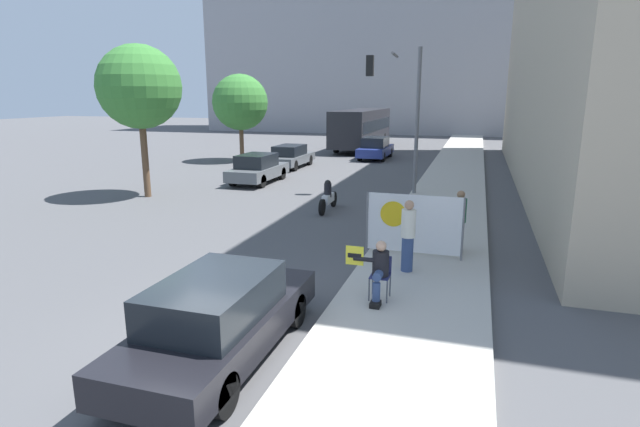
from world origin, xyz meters
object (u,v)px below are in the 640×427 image
object	(u,v)px
protest_banner	(413,224)
car_on_road_midblock	(290,156)
jogger_on_sidewalk	(408,235)
car_on_road_nearest	(258,169)
street_tree_near_curb	(139,87)
car_on_road_distant	(375,148)
city_bus_on_road	(362,126)
traffic_light_pole	(400,98)
parked_car_curbside	(220,318)
motorcycle_on_road	(328,197)
seated_protester	(379,269)
street_tree_midblock	(240,102)
pedestrian_behind	(459,221)

from	to	relation	value
protest_banner	car_on_road_midblock	size ratio (longest dim) A/B	0.58
jogger_on_sidewalk	protest_banner	bearing A→B (deg)	-79.14
car_on_road_nearest	street_tree_near_curb	xyz separation A→B (m)	(-3.10, -4.65, 3.88)
car_on_road_nearest	car_on_road_distant	bearing A→B (deg)	71.79
city_bus_on_road	car_on_road_distant	bearing A→B (deg)	-69.10
traffic_light_pole	car_on_road_nearest	size ratio (longest dim) A/B	1.45
car_on_road_nearest	protest_banner	bearing A→B (deg)	-48.22
protest_banner	parked_car_curbside	distance (m)	6.40
traffic_light_pole	car_on_road_distant	bearing A→B (deg)	105.43
protest_banner	car_on_road_distant	distance (m)	21.94
parked_car_curbside	street_tree_near_curb	world-z (taller)	street_tree_near_curb
jogger_on_sidewalk	motorcycle_on_road	distance (m)	7.37
seated_protester	parked_car_curbside	xyz separation A→B (m)	(-2.10, -2.81, -0.12)
motorcycle_on_road	street_tree_midblock	world-z (taller)	street_tree_midblock
seated_protester	pedestrian_behind	xyz separation A→B (m)	(1.43, 3.90, 0.17)
street_tree_near_curb	motorcycle_on_road	bearing A→B (deg)	-1.93
car_on_road_nearest	city_bus_on_road	world-z (taller)	city_bus_on_road
parked_car_curbside	street_tree_midblock	world-z (taller)	street_tree_midblock
car_on_road_distant	city_bus_on_road	world-z (taller)	city_bus_on_road
pedestrian_behind	street_tree_midblock	distance (m)	22.35
pedestrian_behind	city_bus_on_road	distance (m)	28.27
traffic_light_pole	city_bus_on_road	size ratio (longest dim) A/B	0.53
seated_protester	street_tree_near_curb	world-z (taller)	street_tree_near_curb
street_tree_midblock	seated_protester	bearing A→B (deg)	-57.39
car_on_road_midblock	car_on_road_distant	world-z (taller)	car_on_road_distant
pedestrian_behind	street_tree_midblock	bearing A→B (deg)	1.47
parked_car_curbside	city_bus_on_road	bearing A→B (deg)	98.89
parked_car_curbside	street_tree_midblock	size ratio (longest dim) A/B	0.82
pedestrian_behind	traffic_light_pole	size ratio (longest dim) A/B	0.28
seated_protester	traffic_light_pole	bearing A→B (deg)	91.60
car_on_road_distant	seated_protester	bearing A→B (deg)	-78.59
seated_protester	pedestrian_behind	distance (m)	4.16
jogger_on_sidewalk	car_on_road_nearest	size ratio (longest dim) A/B	0.42
car_on_road_midblock	city_bus_on_road	bearing A→B (deg)	82.20
jogger_on_sidewalk	parked_car_curbside	distance (m)	5.33
protest_banner	street_tree_midblock	bearing A→B (deg)	127.62
pedestrian_behind	car_on_road_midblock	bearing A→B (deg)	-4.48
motorcycle_on_road	parked_car_curbside	bearing A→B (deg)	-82.70
car_on_road_nearest	street_tree_near_curb	distance (m)	6.80
jogger_on_sidewalk	city_bus_on_road	world-z (taller)	city_bus_on_road
traffic_light_pole	street_tree_near_curb	bearing A→B (deg)	-161.74
jogger_on_sidewalk	car_on_road_midblock	bearing A→B (deg)	-51.33
motorcycle_on_road	street_tree_near_curb	bearing A→B (deg)	178.07
parked_car_curbside	city_bus_on_road	world-z (taller)	city_bus_on_road
pedestrian_behind	street_tree_near_curb	world-z (taller)	street_tree_near_curb
seated_protester	protest_banner	distance (m)	3.13
jogger_on_sidewalk	street_tree_midblock	size ratio (longest dim) A/B	0.31
parked_car_curbside	street_tree_midblock	xyz separation A→B (m)	(-11.07, 23.40, 3.11)
parked_car_curbside	traffic_light_pole	bearing A→B (deg)	87.51
city_bus_on_road	motorcycle_on_road	world-z (taller)	city_bus_on_road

